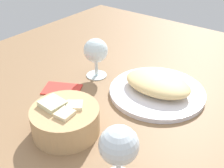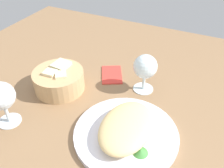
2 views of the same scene
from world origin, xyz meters
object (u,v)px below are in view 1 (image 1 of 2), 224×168
(plate, at_px, (157,92))
(bread_basket, at_px, (65,119))
(wine_glass_near, at_px, (96,52))
(folded_napkin, at_px, (62,89))
(wine_glass_far, at_px, (119,147))

(plate, bearing_deg, bread_basket, 71.25)
(wine_glass_near, height_order, folded_napkin, wine_glass_near)
(plate, bearing_deg, wine_glass_far, 106.43)
(plate, height_order, folded_napkin, plate)
(wine_glass_near, bearing_deg, folded_napkin, 78.01)
(plate, distance_m, bread_basket, 0.29)
(bread_basket, bearing_deg, wine_glass_far, 167.71)
(bread_basket, distance_m, folded_napkin, 0.19)
(plate, distance_m, folded_napkin, 0.28)
(folded_napkin, bearing_deg, wine_glass_near, -129.69)
(wine_glass_far, distance_m, folded_napkin, 0.38)
(wine_glass_near, bearing_deg, plate, -172.83)
(wine_glass_far, xyz_separation_m, folded_napkin, (0.33, -0.16, -0.09))
(plate, bearing_deg, wine_glass_near, 7.17)
(plate, relative_size, bread_basket, 1.70)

